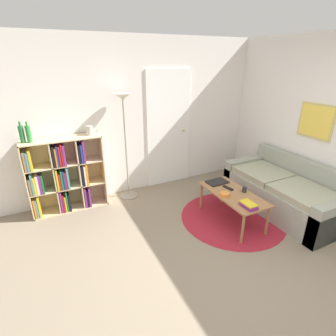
# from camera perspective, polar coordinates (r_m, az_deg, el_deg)

# --- Properties ---
(ground_plane) EXTENTS (14.00, 14.00, 0.00)m
(ground_plane) POSITION_cam_1_polar(r_m,az_deg,el_deg) (3.14, 15.71, -23.95)
(ground_plane) COLOR gray
(wall_back) EXTENTS (7.22, 0.11, 2.60)m
(wall_back) POSITION_cam_1_polar(r_m,az_deg,el_deg) (4.62, -5.04, 10.74)
(wall_back) COLOR silver
(wall_back) RESTS_ON ground_plane
(wall_right) EXTENTS (0.08, 5.69, 2.60)m
(wall_right) POSITION_cam_1_polar(r_m,az_deg,el_deg) (4.79, 26.42, 9.06)
(wall_right) COLOR silver
(wall_right) RESTS_ON ground_plane
(rug) EXTENTS (1.55, 1.55, 0.01)m
(rug) POSITION_cam_1_polar(r_m,az_deg,el_deg) (4.18, 13.78, -10.42)
(rug) COLOR maroon
(rug) RESTS_ON ground_plane
(bookshelf) EXTENTS (1.13, 0.34, 1.17)m
(bookshelf) POSITION_cam_1_polar(r_m,az_deg,el_deg) (4.34, -21.97, -1.57)
(bookshelf) COLOR beige
(bookshelf) RESTS_ON ground_plane
(floor_lamp) EXTENTS (0.31, 0.31, 1.76)m
(floor_lamp) POSITION_cam_1_polar(r_m,az_deg,el_deg) (4.23, -9.57, 10.57)
(floor_lamp) COLOR gray
(floor_lamp) RESTS_ON ground_plane
(couch) EXTENTS (0.90, 1.86, 0.78)m
(couch) POSITION_cam_1_polar(r_m,az_deg,el_deg) (4.57, 24.26, -4.78)
(couch) COLOR gray
(couch) RESTS_ON ground_plane
(coffee_table) EXTENTS (0.51, 1.06, 0.46)m
(coffee_table) POSITION_cam_1_polar(r_m,az_deg,el_deg) (3.92, 13.93, -5.92)
(coffee_table) COLOR #996B42
(coffee_table) RESTS_ON ground_plane
(laptop) EXTENTS (0.33, 0.22, 0.02)m
(laptop) POSITION_cam_1_polar(r_m,az_deg,el_deg) (4.15, 10.65, -3.00)
(laptop) COLOR black
(laptop) RESTS_ON coffee_table
(bowl) EXTENTS (0.14, 0.14, 0.04)m
(bowl) POSITION_cam_1_polar(r_m,az_deg,el_deg) (3.79, 12.24, -5.59)
(bowl) COLOR orange
(bowl) RESTS_ON coffee_table
(book_stack_on_table) EXTENTS (0.14, 0.22, 0.06)m
(book_stack_on_table) POSITION_cam_1_polar(r_m,az_deg,el_deg) (3.58, 17.14, -7.73)
(book_stack_on_table) COLOR #7F287A
(book_stack_on_table) RESTS_ON coffee_table
(cup) EXTENTS (0.07, 0.07, 0.07)m
(cup) POSITION_cam_1_polar(r_m,az_deg,el_deg) (3.95, 16.28, -4.51)
(cup) COLOR #28282D
(cup) RESTS_ON coffee_table
(remote) EXTENTS (0.07, 0.18, 0.02)m
(remote) POSITION_cam_1_polar(r_m,az_deg,el_deg) (4.00, 12.91, -4.23)
(remote) COLOR black
(remote) RESTS_ON coffee_table
(bottle_left) EXTENTS (0.07, 0.07, 0.29)m
(bottle_left) POSITION_cam_1_polar(r_m,az_deg,el_deg) (4.12, -29.23, 6.47)
(bottle_left) COLOR #236633
(bottle_left) RESTS_ON bookshelf
(bottle_middle) EXTENTS (0.07, 0.07, 0.29)m
(bottle_middle) POSITION_cam_1_polar(r_m,az_deg,el_deg) (4.10, -28.07, 6.59)
(bottle_middle) COLOR #2D8438
(bottle_middle) RESTS_ON bookshelf
(vase_on_shelf) EXTENTS (0.10, 0.10, 0.14)m
(vase_on_shelf) POSITION_cam_1_polar(r_m,az_deg,el_deg) (4.18, -16.71, 7.85)
(vase_on_shelf) COLOR #B7B2A8
(vase_on_shelf) RESTS_ON bookshelf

